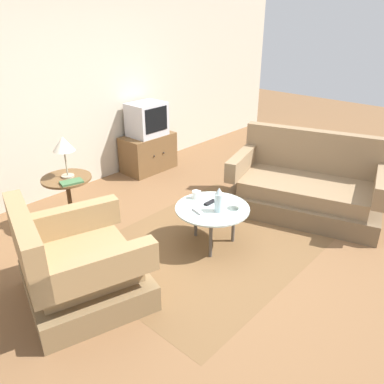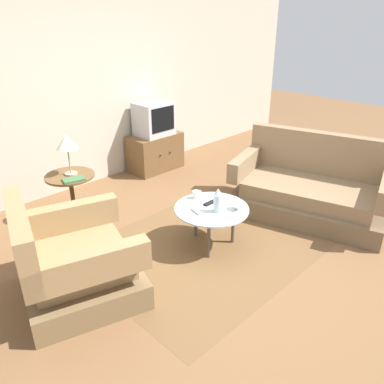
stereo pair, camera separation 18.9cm
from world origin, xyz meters
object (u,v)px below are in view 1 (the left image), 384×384
Objects in this scene: television at (147,119)px; book at (72,182)px; couch at (306,188)px; bowl at (238,206)px; armchair at (77,269)px; tv_stand at (148,153)px; tv_remote_silver at (198,211)px; tv_remote_dark at (210,202)px; coffee_table at (212,211)px; table_lamp at (63,145)px; side_table at (68,191)px; vase at (219,200)px; mug at (196,194)px.

television reaches higher than book.
couch is 15.71× the size of bowl.
tv_stand is (2.41, 1.79, -0.03)m from armchair.
couch reaches higher than tv_stand.
tv_remote_dark is at bearing -68.13° from tv_remote_silver.
coffee_table is 1.74m from table_lamp.
table_lamp is 1.96m from bowl.
bowl is at bearing -109.81° from television.
coffee_table is 0.95× the size of tv_stand.
table_lamp is (0.02, 0.00, 0.53)m from side_table.
book is at bearing 120.58° from vase.
television reaches higher than tv_stand.
vase is 1.71× the size of tv_remote_silver.
book reaches higher than tv_remote_dark.
tv_remote_silver is (-0.33, 0.25, -0.02)m from bowl.
armchair is at bearing 93.38° from tv_remote_silver.
bowl is (1.58, -0.50, 0.16)m from armchair.
armchair is at bearing 60.34° from couch.
couch is at bearing 94.19° from armchair.
armchair is 2.35× the size of television.
table_lamp is at bearing 37.16° from tv_remote_silver.
tv_remote_dark is at bearing -58.51° from side_table.
coffee_table is at bearing -115.18° from television.
side_table is at bearing 119.62° from bowl.
table_lamp is (0.67, 1.16, 0.66)m from armchair.
coffee_table is at bearing 95.72° from armchair.
tv_remote_dark is (-1.31, 0.44, 0.15)m from couch.
table_lamp is (-1.74, -0.63, 0.17)m from television.
armchair is 4.80× the size of book.
coffee_table is (1.43, -0.30, 0.09)m from armchair.
television is 4.14× the size of mug.
book reaches higher than side_table.
coffee_table is 6.23× the size of bowl.
television is (2.41, 1.79, 0.50)m from armchair.
tv_stand is 0.53m from television.
tv_remote_silver is (-0.18, 0.05, 0.05)m from coffee_table.
vase is (-1.00, -2.18, 0.28)m from tv_stand.
vase reaches higher than book.
television is 1.14× the size of table_lamp.
table_lamp reaches higher than television.
couch reaches higher than mug.
side_table is 1.44m from mug.
side_table reaches higher than bowl.
coffee_table is 0.19m from tv_remote_silver.
side_table is (-2.15, 1.81, 0.14)m from couch.
television is at bearing 39.20° from book.
armchair is at bearing 168.31° from coffee_table.
armchair reaches higher than bowl.
couch is at bearing -7.40° from bowl.
television reaches higher than bowl.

